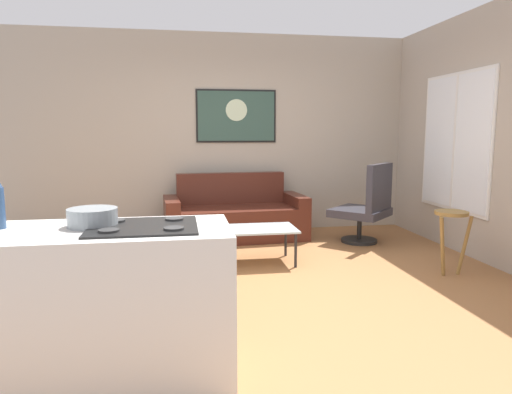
{
  "coord_description": "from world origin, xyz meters",
  "views": [
    {
      "loc": [
        -0.69,
        -4.22,
        1.43
      ],
      "look_at": [
        0.16,
        0.9,
        0.7
      ],
      "focal_mm": 32.43,
      "sensor_mm": 36.0,
      "label": 1
    }
  ],
  "objects_px": {
    "couch": "(235,217)",
    "bar_stool": "(451,225)",
    "armchair": "(367,206)",
    "mixing_bowl": "(93,218)",
    "wall_painting": "(236,116)",
    "coffee_table": "(253,231)"
  },
  "relations": [
    {
      "from": "armchair",
      "to": "mixing_bowl",
      "type": "xyz_separation_m",
      "value": [
        -2.87,
        -2.83,
        0.46
      ]
    },
    {
      "from": "coffee_table",
      "to": "mixing_bowl",
      "type": "xyz_separation_m",
      "value": [
        -1.27,
        -2.16,
        0.59
      ]
    },
    {
      "from": "couch",
      "to": "wall_painting",
      "type": "distance_m",
      "value": 1.46
    },
    {
      "from": "coffee_table",
      "to": "armchair",
      "type": "relative_size",
      "value": 0.9
    },
    {
      "from": "armchair",
      "to": "wall_painting",
      "type": "relative_size",
      "value": 0.91
    },
    {
      "from": "armchair",
      "to": "mixing_bowl",
      "type": "bearing_deg",
      "value": -135.36
    },
    {
      "from": "couch",
      "to": "coffee_table",
      "type": "relative_size",
      "value": 2.04
    },
    {
      "from": "mixing_bowl",
      "to": "coffee_table",
      "type": "bearing_deg",
      "value": 59.48
    },
    {
      "from": "couch",
      "to": "mixing_bowl",
      "type": "bearing_deg",
      "value": -109.84
    },
    {
      "from": "coffee_table",
      "to": "couch",
      "type": "bearing_deg",
      "value": 92.47
    },
    {
      "from": "couch",
      "to": "armchair",
      "type": "bearing_deg",
      "value": -18.55
    },
    {
      "from": "mixing_bowl",
      "to": "wall_painting",
      "type": "xyz_separation_m",
      "value": [
        1.31,
        3.88,
        0.71
      ]
    },
    {
      "from": "bar_stool",
      "to": "mixing_bowl",
      "type": "height_order",
      "value": "mixing_bowl"
    },
    {
      "from": "coffee_table",
      "to": "wall_painting",
      "type": "distance_m",
      "value": 2.15
    },
    {
      "from": "bar_stool",
      "to": "couch",
      "type": "bearing_deg",
      "value": 135.31
    },
    {
      "from": "coffee_table",
      "to": "bar_stool",
      "type": "height_order",
      "value": "bar_stool"
    },
    {
      "from": "bar_stool",
      "to": "wall_painting",
      "type": "bearing_deg",
      "value": 127.52
    },
    {
      "from": "coffee_table",
      "to": "mixing_bowl",
      "type": "bearing_deg",
      "value": -120.52
    },
    {
      "from": "couch",
      "to": "bar_stool",
      "type": "relative_size",
      "value": 2.97
    },
    {
      "from": "armchair",
      "to": "mixing_bowl",
      "type": "height_order",
      "value": "armchair"
    },
    {
      "from": "bar_stool",
      "to": "mixing_bowl",
      "type": "bearing_deg",
      "value": -155.43
    },
    {
      "from": "bar_stool",
      "to": "wall_painting",
      "type": "height_order",
      "value": "wall_painting"
    }
  ]
}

